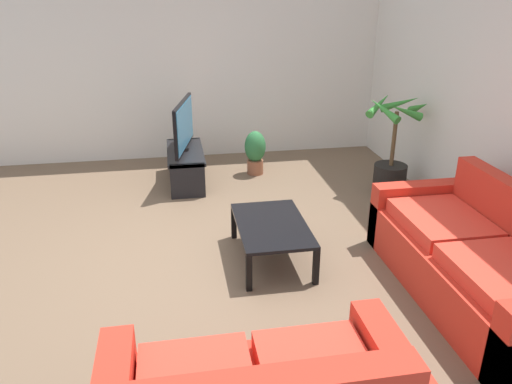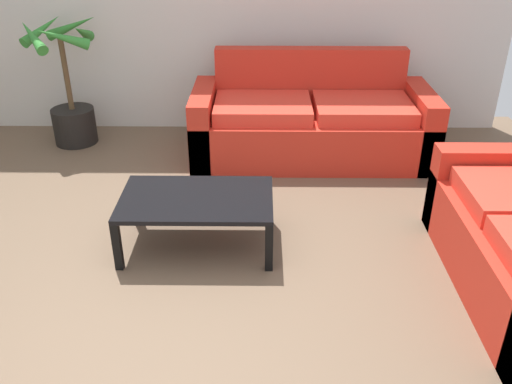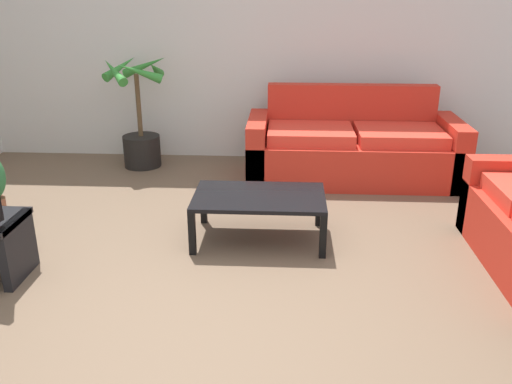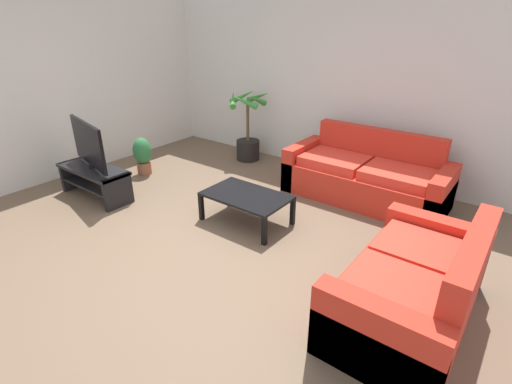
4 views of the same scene
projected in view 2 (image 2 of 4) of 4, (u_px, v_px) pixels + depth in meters
The scene contains 4 objects.
ground_plane at pixel (150, 322), 3.05m from camera, with size 6.60×6.60×0.00m, color brown.
couch_main at pixel (311, 124), 4.91m from camera, with size 2.11×0.90×0.90m.
coffee_table at pixel (197, 203), 3.59m from camera, with size 1.00×0.62×0.36m.
potted_palm at pixel (70, 99), 5.10m from camera, with size 0.69×0.71×1.19m.
Camera 2 is at (0.62, -2.33, 2.08)m, focal length 38.28 mm.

